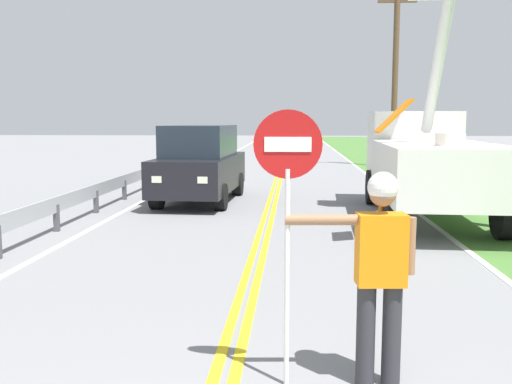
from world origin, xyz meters
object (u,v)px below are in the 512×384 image
object	(u,v)px
utility_bucket_truck	(426,155)
oncoming_suv_nearest	(200,163)
utility_pole_mid	(395,75)
traffic_cone_mid	(381,216)
stop_sign_paddle	(288,186)
traffic_cone_lead	(381,251)
flagger_worker	(379,265)

from	to	relation	value
utility_bucket_truck	oncoming_suv_nearest	bearing A→B (deg)	161.00
utility_pole_mid	traffic_cone_mid	size ratio (longest dim) A/B	11.93
utility_pole_mid	stop_sign_paddle	bearing A→B (deg)	-101.81
stop_sign_paddle	utility_bucket_truck	xyz separation A→B (m)	(3.11, 8.76, -0.28)
stop_sign_paddle	utility_pole_mid	distance (m)	23.57
stop_sign_paddle	traffic_cone_mid	world-z (taller)	stop_sign_paddle
stop_sign_paddle	oncoming_suv_nearest	xyz separation A→B (m)	(-2.53, 10.69, -0.65)
traffic_cone_lead	traffic_cone_mid	bearing A→B (deg)	81.41
flagger_worker	traffic_cone_lead	xyz separation A→B (m)	(0.57, 3.56, -0.71)
traffic_cone_lead	utility_pole_mid	bearing A→B (deg)	79.85
stop_sign_paddle	oncoming_suv_nearest	bearing A→B (deg)	103.28
flagger_worker	traffic_cone_mid	size ratio (longest dim) A/B	2.61
flagger_worker	utility_bucket_truck	size ratio (longest dim) A/B	0.26
oncoming_suv_nearest	utility_pole_mid	xyz separation A→B (m)	(7.32, 12.23, 3.30)
flagger_worker	utility_bucket_truck	distance (m)	9.02
stop_sign_paddle	oncoming_suv_nearest	distance (m)	11.01
flagger_worker	utility_pole_mid	bearing A→B (deg)	80.01
utility_bucket_truck	oncoming_suv_nearest	distance (m)	5.97
utility_pole_mid	traffic_cone_lead	world-z (taller)	utility_pole_mid
utility_bucket_truck	traffic_cone_mid	distance (m)	2.68
flagger_worker	traffic_cone_lead	bearing A→B (deg)	80.90
traffic_cone_lead	oncoming_suv_nearest	bearing A→B (deg)	118.60
utility_pole_mid	traffic_cone_lead	bearing A→B (deg)	-100.15
utility_bucket_truck	traffic_cone_lead	size ratio (longest dim) A/B	9.85
flagger_worker	traffic_cone_lead	distance (m)	3.67
oncoming_suv_nearest	traffic_cone_mid	world-z (taller)	oncoming_suv_nearest
stop_sign_paddle	traffic_cone_lead	xyz separation A→B (m)	(1.34, 3.61, -1.37)
utility_bucket_truck	traffic_cone_lead	world-z (taller)	utility_bucket_truck
stop_sign_paddle	traffic_cone_mid	distance (m)	7.06
utility_pole_mid	traffic_cone_mid	xyz separation A→B (m)	(-2.99, -16.24, -4.02)
utility_pole_mid	traffic_cone_mid	world-z (taller)	utility_pole_mid
stop_sign_paddle	utility_bucket_truck	size ratio (longest dim) A/B	0.34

